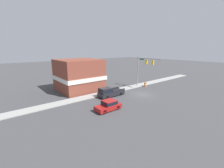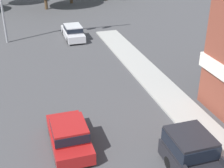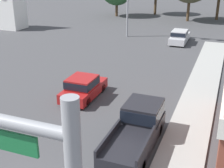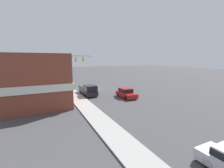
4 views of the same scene
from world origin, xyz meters
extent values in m
cylinder|color=gray|center=(-5.13, 29.64, 3.72)|extent=(0.22, 0.22, 7.43)
cylinder|color=black|center=(-2.89, 12.05, 0.33)|extent=(0.22, 0.66, 0.66)
cylinder|color=black|center=(-1.17, 12.05, 0.33)|extent=(0.22, 0.66, 0.66)
cylinder|color=black|center=(-2.89, 9.41, 0.33)|extent=(0.22, 0.66, 0.66)
cylinder|color=black|center=(-1.17, 9.41, 0.33)|extent=(0.22, 0.66, 0.66)
cube|color=maroon|center=(-2.03, 10.73, 0.53)|extent=(1.94, 4.26, 0.70)
cube|color=maroon|center=(-2.03, 10.48, 1.23)|extent=(1.78, 2.04, 0.71)
cube|color=black|center=(-2.03, 10.48, 1.23)|extent=(1.80, 2.12, 0.50)
cylinder|color=black|center=(0.87, 30.35, 0.33)|extent=(0.22, 0.66, 0.66)
cylinder|color=black|center=(2.44, 30.35, 0.33)|extent=(0.22, 0.66, 0.66)
cylinder|color=black|center=(0.87, 27.39, 0.33)|extent=(0.22, 0.66, 0.66)
cylinder|color=black|center=(2.44, 27.39, 0.33)|extent=(0.22, 0.66, 0.66)
cube|color=silver|center=(1.66, 28.87, 0.53)|extent=(1.79, 4.77, 0.70)
cube|color=silver|center=(1.66, 28.58, 1.20)|extent=(1.65, 2.29, 0.63)
cube|color=black|center=(1.66, 28.58, 1.20)|extent=(1.66, 2.38, 0.44)
cylinder|color=black|center=(2.39, 7.53, 0.33)|extent=(0.22, 0.66, 0.66)
cylinder|color=black|center=(4.19, 7.53, 0.33)|extent=(0.22, 0.66, 0.66)
cube|color=black|center=(3.29, 7.33, 1.50)|extent=(1.92, 2.17, 0.93)
cube|color=black|center=(3.29, 7.33, 1.50)|extent=(1.94, 2.26, 0.65)
camera|label=1|loc=(-19.82, 24.40, 9.69)|focal=24.00mm
camera|label=2|loc=(-3.88, -3.10, 10.78)|focal=50.00mm
camera|label=3|loc=(7.22, -7.62, 9.27)|focal=50.00mm
camera|label=4|loc=(11.11, 32.09, 6.47)|focal=24.00mm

